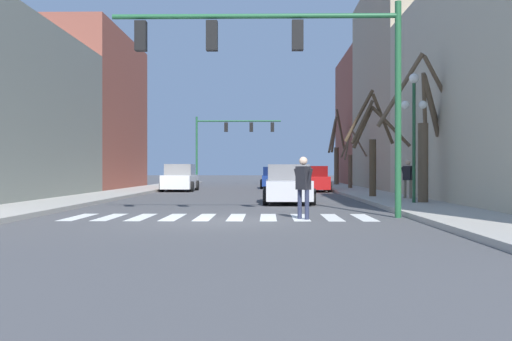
{
  "coord_description": "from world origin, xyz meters",
  "views": [
    {
      "loc": [
        1.31,
        -15.57,
        1.36
      ],
      "look_at": [
        0.48,
        29.98,
        1.27
      ],
      "focal_mm": 42.0,
      "sensor_mm": 36.0,
      "label": 1
    }
  ],
  "objects_px": {
    "pedestrian_waiting_at_curb": "(408,176)",
    "street_tree_right_far": "(372,143)",
    "pedestrian_on_left_sidewalk": "(303,182)",
    "traffic_signal_near": "(288,55)",
    "street_tree_left_far": "(425,132)",
    "traffic_signal_far": "(229,134)",
    "car_parked_right_mid": "(288,185)",
    "car_parked_left_mid": "(313,180)",
    "car_driving_away_lane": "(298,176)",
    "street_lamp_right_corner": "(414,112)",
    "street_tree_left_near": "(350,162)",
    "street_tree_right_near": "(336,151)",
    "car_parked_left_far": "(275,178)",
    "car_at_intersection": "(180,179)"
  },
  "relations": [
    {
      "from": "pedestrian_waiting_at_curb",
      "to": "street_tree_right_far",
      "type": "height_order",
      "value": "street_tree_right_far"
    },
    {
      "from": "pedestrian_on_left_sidewalk",
      "to": "street_tree_right_far",
      "type": "distance_m",
      "value": 11.45
    },
    {
      "from": "traffic_signal_near",
      "to": "pedestrian_on_left_sidewalk",
      "type": "relative_size",
      "value": 4.78
    },
    {
      "from": "traffic_signal_near",
      "to": "street_tree_left_far",
      "type": "bearing_deg",
      "value": 46.31
    },
    {
      "from": "traffic_signal_near",
      "to": "traffic_signal_far",
      "type": "xyz_separation_m",
      "value": [
        -4.05,
        36.73,
        -0.01
      ]
    },
    {
      "from": "traffic_signal_near",
      "to": "street_tree_left_far",
      "type": "height_order",
      "value": "traffic_signal_near"
    },
    {
      "from": "car_parked_right_mid",
      "to": "street_tree_right_far",
      "type": "distance_m",
      "value": 5.28
    },
    {
      "from": "street_tree_left_far",
      "to": "car_parked_right_mid",
      "type": "bearing_deg",
      "value": 162.91
    },
    {
      "from": "traffic_signal_far",
      "to": "car_parked_right_mid",
      "type": "relative_size",
      "value": 1.73
    },
    {
      "from": "car_parked_left_mid",
      "to": "car_driving_away_lane",
      "type": "xyz_separation_m",
      "value": [
        -0.07,
        15.48,
        0.04
      ]
    },
    {
      "from": "street_lamp_right_corner",
      "to": "car_driving_away_lane",
      "type": "height_order",
      "value": "street_lamp_right_corner"
    },
    {
      "from": "street_lamp_right_corner",
      "to": "car_parked_right_mid",
      "type": "bearing_deg",
      "value": 155.23
    },
    {
      "from": "traffic_signal_near",
      "to": "street_tree_left_near",
      "type": "bearing_deg",
      "value": 77.72
    },
    {
      "from": "traffic_signal_near",
      "to": "car_parked_left_mid",
      "type": "bearing_deg",
      "value": 83.63
    },
    {
      "from": "car_driving_away_lane",
      "to": "pedestrian_on_left_sidewalk",
      "type": "distance_m",
      "value": 35.83
    },
    {
      "from": "street_tree_right_near",
      "to": "street_tree_right_far",
      "type": "height_order",
      "value": "street_tree_right_near"
    },
    {
      "from": "car_driving_away_lane",
      "to": "street_tree_right_far",
      "type": "distance_m",
      "value": 25.21
    },
    {
      "from": "car_parked_left_mid",
      "to": "street_tree_left_near",
      "type": "distance_m",
      "value": 3.77
    },
    {
      "from": "street_tree_right_far",
      "to": "car_parked_right_mid",
      "type": "bearing_deg",
      "value": -141.8
    },
    {
      "from": "traffic_signal_far",
      "to": "street_tree_right_near",
      "type": "relative_size",
      "value": 1.25
    },
    {
      "from": "traffic_signal_near",
      "to": "car_parked_left_far",
      "type": "relative_size",
      "value": 1.94
    },
    {
      "from": "street_tree_right_near",
      "to": "car_driving_away_lane",
      "type": "bearing_deg",
      "value": 125.25
    },
    {
      "from": "street_lamp_right_corner",
      "to": "car_driving_away_lane",
      "type": "xyz_separation_m",
      "value": [
        -2.62,
        30.23,
        -2.69
      ]
    },
    {
      "from": "traffic_signal_far",
      "to": "street_tree_right_far",
      "type": "xyz_separation_m",
      "value": [
        8.18,
        -26.57,
        -2.03
      ]
    },
    {
      "from": "car_parked_left_far",
      "to": "car_driving_away_lane",
      "type": "bearing_deg",
      "value": -13.0
    },
    {
      "from": "car_parked_right_mid",
      "to": "car_parked_left_far",
      "type": "relative_size",
      "value": 1.05
    },
    {
      "from": "car_parked_left_far",
      "to": "pedestrian_waiting_at_curb",
      "type": "height_order",
      "value": "pedestrian_waiting_at_curb"
    },
    {
      "from": "pedestrian_waiting_at_curb",
      "to": "street_tree_left_near",
      "type": "bearing_deg",
      "value": -38.0
    },
    {
      "from": "car_parked_right_mid",
      "to": "pedestrian_on_left_sidewalk",
      "type": "bearing_deg",
      "value": -178.85
    },
    {
      "from": "street_lamp_right_corner",
      "to": "car_parked_left_mid",
      "type": "distance_m",
      "value": 15.21
    },
    {
      "from": "traffic_signal_near",
      "to": "street_tree_right_far",
      "type": "bearing_deg",
      "value": 67.84
    },
    {
      "from": "street_lamp_right_corner",
      "to": "car_at_intersection",
      "type": "height_order",
      "value": "street_lamp_right_corner"
    },
    {
      "from": "pedestrian_waiting_at_curb",
      "to": "street_tree_left_near",
      "type": "relative_size",
      "value": 0.4
    },
    {
      "from": "car_parked_left_mid",
      "to": "car_parked_right_mid",
      "type": "distance_m",
      "value": 12.81
    },
    {
      "from": "traffic_signal_near",
      "to": "street_lamp_right_corner",
      "type": "xyz_separation_m",
      "value": [
        4.75,
        5.0,
        -1.11
      ]
    },
    {
      "from": "traffic_signal_far",
      "to": "car_parked_left_mid",
      "type": "distance_m",
      "value": 18.5
    },
    {
      "from": "traffic_signal_near",
      "to": "car_at_intersection",
      "type": "height_order",
      "value": "traffic_signal_near"
    },
    {
      "from": "street_tree_left_near",
      "to": "car_parked_left_far",
      "type": "bearing_deg",
      "value": 143.36
    },
    {
      "from": "car_parked_right_mid",
      "to": "car_at_intersection",
      "type": "relative_size",
      "value": 1.01
    },
    {
      "from": "car_driving_away_lane",
      "to": "street_tree_right_far",
      "type": "bearing_deg",
      "value": -175.43
    },
    {
      "from": "street_tree_left_near",
      "to": "pedestrian_waiting_at_curb",
      "type": "bearing_deg",
      "value": -88.06
    },
    {
      "from": "street_lamp_right_corner",
      "to": "pedestrian_waiting_at_curb",
      "type": "distance_m",
      "value": 4.1
    },
    {
      "from": "car_at_intersection",
      "to": "street_tree_right_near",
      "type": "xyz_separation_m",
      "value": [
        10.99,
        10.87,
        2.06
      ]
    },
    {
      "from": "car_parked_right_mid",
      "to": "street_tree_right_far",
      "type": "relative_size",
      "value": 0.92
    },
    {
      "from": "pedestrian_on_left_sidewalk",
      "to": "traffic_signal_far",
      "type": "bearing_deg",
      "value": -31.93
    },
    {
      "from": "traffic_signal_far",
      "to": "street_tree_left_far",
      "type": "height_order",
      "value": "traffic_signal_far"
    },
    {
      "from": "car_parked_left_mid",
      "to": "street_tree_right_near",
      "type": "distance_m",
      "value": 12.0
    },
    {
      "from": "traffic_signal_near",
      "to": "street_tree_right_near",
      "type": "relative_size",
      "value": 1.34
    },
    {
      "from": "traffic_signal_near",
      "to": "car_at_intersection",
      "type": "relative_size",
      "value": 1.86
    },
    {
      "from": "car_parked_left_far",
      "to": "pedestrian_waiting_at_curb",
      "type": "bearing_deg",
      "value": -163.05
    }
  ]
}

